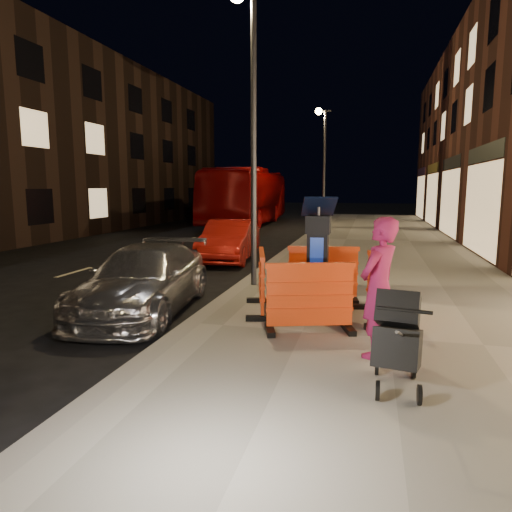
% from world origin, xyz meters
% --- Properties ---
extents(ground_plane, '(120.00, 120.00, 0.00)m').
position_xyz_m(ground_plane, '(0.00, 0.00, 0.00)').
color(ground_plane, black).
rests_on(ground_plane, ground).
extents(sidewalk, '(6.00, 60.00, 0.15)m').
position_xyz_m(sidewalk, '(3.00, 0.00, 0.07)').
color(sidewalk, gray).
rests_on(sidewalk, ground).
extents(kerb, '(0.30, 60.00, 0.15)m').
position_xyz_m(kerb, '(0.00, 0.00, 0.07)').
color(kerb, slate).
rests_on(kerb, ground).
extents(parking_kiosk, '(0.70, 0.70, 1.86)m').
position_xyz_m(parking_kiosk, '(1.86, 0.95, 1.08)').
color(parking_kiosk, black).
rests_on(parking_kiosk, sidewalk).
extents(barrier_front, '(1.43, 0.92, 1.04)m').
position_xyz_m(barrier_front, '(1.86, 0.00, 0.67)').
color(barrier_front, '#EF4213').
rests_on(barrier_front, sidewalk).
extents(barrier_back, '(1.40, 0.76, 1.04)m').
position_xyz_m(barrier_back, '(1.86, 1.90, 0.67)').
color(barrier_back, '#EF4213').
rests_on(barrier_back, sidewalk).
extents(barrier_kerbside, '(0.86, 1.42, 1.04)m').
position_xyz_m(barrier_kerbside, '(0.91, 0.95, 0.67)').
color(barrier_kerbside, '#EF4213').
rests_on(barrier_kerbside, sidewalk).
extents(barrier_bldgside, '(0.78, 1.41, 1.04)m').
position_xyz_m(barrier_bldgside, '(2.81, 0.95, 0.67)').
color(barrier_bldgside, '#EF4213').
rests_on(barrier_bldgside, sidewalk).
extents(car_silver, '(2.14, 4.28, 1.19)m').
position_xyz_m(car_silver, '(-1.29, 0.92, 0.00)').
color(car_silver, '#B2B2B7').
rests_on(car_silver, ground).
extents(car_red, '(1.71, 3.95, 1.26)m').
position_xyz_m(car_red, '(-1.52, 6.91, 0.00)').
color(car_red, '#A0150F').
rests_on(car_red, ground).
extents(bus_doubledecker, '(3.30, 12.19, 3.37)m').
position_xyz_m(bus_doubledecker, '(-4.62, 20.63, 0.00)').
color(bus_doubledecker, '#940709').
rests_on(bus_doubledecker, ground).
extents(man, '(0.69, 0.77, 1.77)m').
position_xyz_m(man, '(2.81, -0.76, 1.03)').
color(man, '#991A4E').
rests_on(man, sidewalk).
extents(stroller, '(0.65, 0.88, 1.00)m').
position_xyz_m(stroller, '(3.01, -1.66, 0.65)').
color(stroller, black).
rests_on(stroller, sidewalk).
extents(street_lamp_mid, '(0.12, 0.12, 6.00)m').
position_xyz_m(street_lamp_mid, '(0.25, 3.00, 3.15)').
color(street_lamp_mid, '#3F3F44').
rests_on(street_lamp_mid, sidewalk).
extents(street_lamp_far, '(0.12, 0.12, 6.00)m').
position_xyz_m(street_lamp_far, '(0.25, 18.00, 3.15)').
color(street_lamp_far, '#3F3F44').
rests_on(street_lamp_far, sidewalk).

